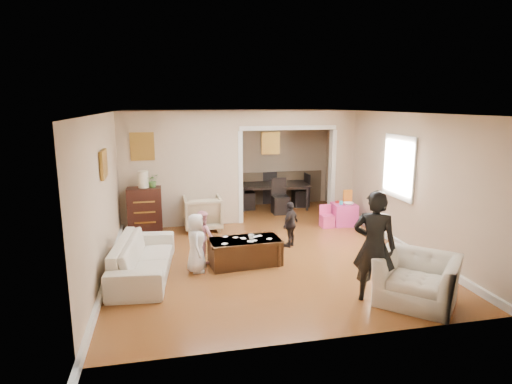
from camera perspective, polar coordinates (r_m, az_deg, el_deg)
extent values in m
plane|color=#965626|center=(8.51, 0.29, -7.21)|extent=(7.00, 7.00, 0.00)
cube|color=tan|center=(9.78, -9.91, 2.96)|extent=(2.75, 0.18, 2.60)
cube|color=tan|center=(10.64, 11.31, 3.62)|extent=(0.55, 0.18, 2.60)
cube|color=tan|center=(10.07, 4.27, 9.79)|extent=(2.22, 0.18, 0.35)
cube|color=white|center=(8.78, 18.60, 3.18)|extent=(0.03, 0.95, 1.10)
cube|color=brown|center=(9.62, -14.94, 5.90)|extent=(0.45, 0.03, 0.55)
cube|color=brown|center=(7.39, -19.66, 3.55)|extent=(0.03, 0.55, 0.40)
cube|color=brown|center=(11.70, 1.94, 6.54)|extent=(0.45, 0.03, 0.55)
imported|color=beige|center=(7.26, -14.82, -8.46)|extent=(1.04, 2.18, 0.62)
imported|color=tan|center=(9.57, -7.16, -2.77)|extent=(0.82, 0.84, 0.76)
imported|color=beige|center=(6.52, 20.70, -10.85)|extent=(1.41, 1.41, 0.69)
cube|color=black|center=(9.58, -14.61, -2.34)|extent=(0.72, 0.41, 0.99)
cylinder|color=beige|center=(9.44, -14.82, 1.64)|extent=(0.22, 0.22, 0.36)
imported|color=#4B7B36|center=(9.44, -13.60, 1.49)|extent=(0.26, 0.23, 0.29)
cube|color=#392112|center=(7.52, -1.49, -7.97)|extent=(1.27, 0.72, 0.46)
imported|color=white|center=(7.41, -0.67, -6.05)|extent=(0.11, 0.11, 0.09)
cube|color=#DC3A95|center=(10.09, 11.66, -2.93)|extent=(0.56, 0.56, 0.50)
cube|color=gold|center=(10.14, 12.14, -0.56)|extent=(0.20, 0.09, 0.30)
cylinder|color=#28C0CB|center=(9.94, 11.31, -1.42)|extent=(0.08, 0.08, 0.08)
cube|color=red|center=(10.09, 10.82, -1.30)|extent=(0.09, 0.08, 0.05)
imported|color=white|center=(9.94, 12.26, -1.53)|extent=(0.24, 0.24, 0.06)
imported|color=black|center=(11.48, 2.41, -0.50)|extent=(1.99, 1.30, 0.65)
imported|color=black|center=(6.23, 15.50, -7.04)|extent=(0.70, 0.64, 1.61)
imported|color=white|center=(7.19, -8.00, -6.75)|extent=(0.35, 0.51, 1.00)
imported|color=pink|center=(7.64, -7.12, -5.88)|extent=(0.51, 0.56, 0.93)
imported|color=black|center=(8.39, 4.63, -4.30)|extent=(0.53, 0.53, 0.90)
cube|color=white|center=(7.60, -4.13, -5.97)|extent=(0.11, 0.11, 0.00)
cube|color=white|center=(7.57, -0.18, -6.01)|extent=(0.10, 0.10, 0.00)
cube|color=white|center=(7.33, -0.74, -6.61)|extent=(0.13, 0.12, 0.00)
cube|color=white|center=(7.50, -1.75, -6.19)|extent=(0.10, 0.12, 0.00)
cube|color=white|center=(7.38, -0.16, -6.49)|extent=(0.10, 0.10, 0.00)
cube|color=white|center=(7.55, -2.76, -6.07)|extent=(0.11, 0.12, 0.00)
cube|color=white|center=(7.23, -4.22, -6.92)|extent=(0.13, 0.13, 0.00)
cube|color=white|center=(7.63, 0.41, -5.88)|extent=(0.12, 0.11, 0.00)
cube|color=white|center=(7.47, 1.80, -6.26)|extent=(0.12, 0.12, 0.00)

